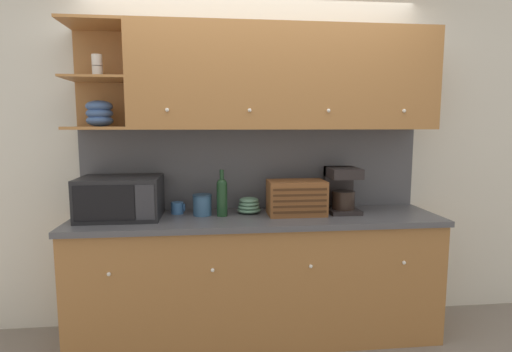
% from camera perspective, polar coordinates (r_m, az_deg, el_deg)
% --- Properties ---
extents(ground_plane, '(24.00, 24.00, 0.00)m').
position_cam_1_polar(ground_plane, '(3.47, -0.39, -19.41)').
color(ground_plane, slate).
extents(wall_back, '(5.00, 0.06, 2.60)m').
position_cam_1_polar(wall_back, '(3.14, -0.46, 2.55)').
color(wall_back, beige).
rests_on(wall_back, ground_plane).
extents(counter_unit, '(2.62, 0.61, 0.91)m').
position_cam_1_polar(counter_unit, '(3.02, 0.19, -14.13)').
color(counter_unit, '#A36B38').
rests_on(counter_unit, ground_plane).
extents(backsplash_panel, '(2.60, 0.01, 0.62)m').
position_cam_1_polar(backsplash_panel, '(3.12, -0.39, 1.02)').
color(backsplash_panel, '#4C4C51').
rests_on(backsplash_panel, counter_unit).
extents(upper_cabinets, '(2.60, 0.40, 0.72)m').
position_cam_1_polar(upper_cabinets, '(2.96, 3.19, 13.62)').
color(upper_cabinets, '#A36B38').
rests_on(upper_cabinets, backsplash_panel).
extents(microwave, '(0.55, 0.41, 0.29)m').
position_cam_1_polar(microwave, '(2.95, -18.77, -2.94)').
color(microwave, black).
rests_on(microwave, counter_unit).
extents(mug, '(0.10, 0.09, 0.09)m').
position_cam_1_polar(mug, '(3.01, -11.12, -4.49)').
color(mug, '#38669E').
rests_on(mug, counter_unit).
extents(storage_canister, '(0.14, 0.14, 0.15)m').
position_cam_1_polar(storage_canister, '(2.92, -7.68, -4.10)').
color(storage_canister, '#33567A').
rests_on(storage_canister, counter_unit).
extents(wine_bottle, '(0.08, 0.08, 0.34)m').
position_cam_1_polar(wine_bottle, '(2.86, -4.88, -2.77)').
color(wine_bottle, '#19381E').
rests_on(wine_bottle, counter_unit).
extents(bowl_stack_on_counter, '(0.17, 0.17, 0.12)m').
position_cam_1_polar(bowl_stack_on_counter, '(2.97, -1.02, -4.25)').
color(bowl_stack_on_counter, slate).
rests_on(bowl_stack_on_counter, counter_unit).
extents(bread_box, '(0.41, 0.25, 0.25)m').
position_cam_1_polar(bread_box, '(2.92, 5.78, -3.09)').
color(bread_box, brown).
rests_on(bread_box, counter_unit).
extents(coffee_maker, '(0.22, 0.28, 0.34)m').
position_cam_1_polar(coffee_maker, '(3.07, 12.12, -1.83)').
color(coffee_maker, black).
rests_on(coffee_maker, counter_unit).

